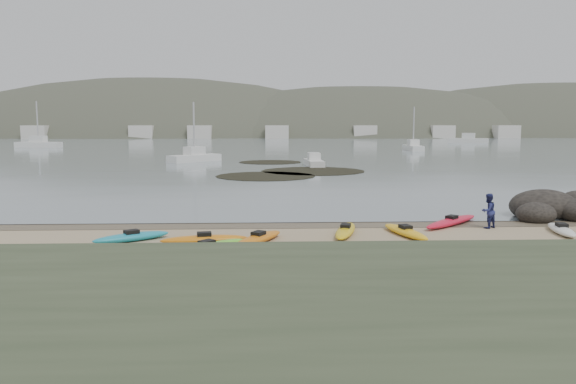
{
  "coord_description": "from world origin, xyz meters",
  "views": [
    {
      "loc": [
        -1.02,
        -26.35,
        4.75
      ],
      "look_at": [
        0.0,
        0.0,
        1.5
      ],
      "focal_mm": 35.0,
      "sensor_mm": 36.0,
      "label": 1
    }
  ],
  "objects": [
    {
      "name": "water",
      "position": [
        0.0,
        300.0,
        0.01
      ],
      "size": [
        1200.0,
        1200.0,
        0.0
      ],
      "primitive_type": "plane",
      "color": "slate",
      "rests_on": "ground"
    },
    {
      "name": "moored_boats",
      "position": [
        4.77,
        78.12,
        0.56
      ],
      "size": [
        101.13,
        76.43,
        1.25
      ],
      "color": "silver",
      "rests_on": "ground"
    },
    {
      "name": "rock_cluster",
      "position": [
        13.66,
        1.08,
        0.23
      ],
      "size": [
        5.2,
        3.81,
        1.71
      ],
      "color": "black",
      "rests_on": "ground"
    },
    {
      "name": "far_hills",
      "position": [
        39.38,
        193.97,
        -15.93
      ],
      "size": [
        550.0,
        135.0,
        80.0
      ],
      "color": "#384235",
      "rests_on": "ground"
    },
    {
      "name": "kelp_mats",
      "position": [
        1.06,
        29.8,
        0.03
      ],
      "size": [
        14.2,
        25.96,
        0.04
      ],
      "color": "black",
      "rests_on": "water"
    },
    {
      "name": "bluff",
      "position": [
        0.0,
        -17.5,
        1.0
      ],
      "size": [
        60.0,
        8.0,
        2.0
      ],
      "primitive_type": "cube",
      "color": "#475138",
      "rests_on": "ground"
    },
    {
      "name": "kayaks",
      "position": [
        -0.63,
        -4.19,
        0.17
      ],
      "size": [
        24.99,
        10.18,
        0.34
      ],
      "color": "red",
      "rests_on": "ground"
    },
    {
      "name": "far_town",
      "position": [
        6.0,
        145.0,
        2.0
      ],
      "size": [
        199.0,
        5.0,
        4.0
      ],
      "color": "beige",
      "rests_on": "ground"
    },
    {
      "name": "wet_sand",
      "position": [
        0.0,
        -0.3,
        0.0
      ],
      "size": [
        60.0,
        60.0,
        0.0
      ],
      "primitive_type": "plane",
      "color": "brown",
      "rests_on": "ground"
    },
    {
      "name": "ground",
      "position": [
        0.0,
        0.0,
        0.0
      ],
      "size": [
        600.0,
        600.0,
        0.0
      ],
      "primitive_type": "plane",
      "color": "tan",
      "rests_on": "ground"
    },
    {
      "name": "person_east",
      "position": [
        9.01,
        -1.63,
        0.79
      ],
      "size": [
        0.97,
        0.91,
        1.59
      ],
      "primitive_type": "imported",
      "rotation": [
        0.0,
        0.0,
        3.66
      ],
      "color": "navy",
      "rests_on": "ground"
    }
  ]
}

